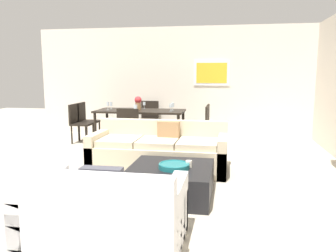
# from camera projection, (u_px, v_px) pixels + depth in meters

# --- Properties ---
(ground_plane) EXTENTS (18.00, 18.00, 0.00)m
(ground_plane) POSITION_uv_depth(u_px,v_px,m) (159.00, 176.00, 5.26)
(ground_plane) COLOR #BCB29E
(back_wall_unit) EXTENTS (8.40, 0.09, 2.70)m
(back_wall_unit) POSITION_uv_depth(u_px,v_px,m) (200.00, 82.00, 8.43)
(back_wall_unit) COLOR silver
(back_wall_unit) RESTS_ON ground
(sofa_beige) EXTENTS (2.19, 0.90, 0.78)m
(sofa_beige) POSITION_uv_depth(u_px,v_px,m) (159.00, 152.00, 5.55)
(sofa_beige) COLOR beige
(sofa_beige) RESTS_ON ground
(loveseat_white) EXTENTS (1.42, 0.90, 0.78)m
(loveseat_white) POSITION_uv_depth(u_px,v_px,m) (104.00, 215.00, 3.10)
(loveseat_white) COLOR white
(loveseat_white) RESTS_ON ground
(coffee_table) EXTENTS (1.06, 1.09, 0.38)m
(coffee_table) POSITION_uv_depth(u_px,v_px,m) (170.00, 181.00, 4.38)
(coffee_table) COLOR black
(coffee_table) RESTS_ON ground
(decorative_bowl) EXTENTS (0.39, 0.39, 0.07)m
(decorative_bowl) POSITION_uv_depth(u_px,v_px,m) (174.00, 166.00, 4.27)
(decorative_bowl) COLOR #19666B
(decorative_bowl) RESTS_ON coffee_table
(candle_jar) EXTENTS (0.08, 0.08, 0.09)m
(candle_jar) POSITION_uv_depth(u_px,v_px,m) (189.00, 164.00, 4.33)
(candle_jar) COLOR silver
(candle_jar) RESTS_ON coffee_table
(dining_table) EXTENTS (1.97, 0.87, 0.75)m
(dining_table) POSITION_uv_depth(u_px,v_px,m) (140.00, 113.00, 7.63)
(dining_table) COLOR black
(dining_table) RESTS_ON ground
(dining_chair_right_near) EXTENTS (0.44, 0.44, 0.88)m
(dining_chair_right_near) POSITION_uv_depth(u_px,v_px,m) (201.00, 124.00, 7.22)
(dining_chair_right_near) COLOR black
(dining_chair_right_near) RESTS_ON ground
(dining_chair_left_near) EXTENTS (0.44, 0.44, 0.88)m
(dining_chair_left_near) POSITION_uv_depth(u_px,v_px,m) (79.00, 121.00, 7.71)
(dining_chair_left_near) COLOR black
(dining_chair_left_near) RESTS_ON ground
(dining_chair_right_far) EXTENTS (0.44, 0.44, 0.88)m
(dining_chair_right_far) POSITION_uv_depth(u_px,v_px,m) (203.00, 121.00, 7.60)
(dining_chair_right_far) COLOR black
(dining_chair_right_far) RESTS_ON ground
(dining_chair_head) EXTENTS (0.44, 0.44, 0.88)m
(dining_chair_head) POSITION_uv_depth(u_px,v_px,m) (149.00, 116.00, 8.47)
(dining_chair_head) COLOR black
(dining_chair_head) RESTS_ON ground
(dining_chair_left_far) EXTENTS (0.44, 0.44, 0.88)m
(dining_chair_left_far) POSITION_uv_depth(u_px,v_px,m) (86.00, 118.00, 8.09)
(dining_chair_left_far) COLOR black
(dining_chair_left_far) RESTS_ON ground
(dining_chair_foot) EXTENTS (0.44, 0.44, 0.88)m
(dining_chair_foot) POSITION_uv_depth(u_px,v_px,m) (129.00, 127.00, 6.84)
(dining_chair_foot) COLOR black
(dining_chair_foot) RESTS_ON ground
(wine_glass_left_far) EXTENTS (0.06, 0.06, 0.16)m
(wine_glass_left_far) POSITION_uv_depth(u_px,v_px,m) (111.00, 104.00, 7.83)
(wine_glass_left_far) COLOR silver
(wine_glass_left_far) RESTS_ON dining_table
(wine_glass_head) EXTENTS (0.06, 0.06, 0.15)m
(wine_glass_head) POSITION_uv_depth(u_px,v_px,m) (144.00, 104.00, 7.97)
(wine_glass_head) COLOR silver
(wine_glass_head) RESTS_ON dining_table
(wine_glass_foot) EXTENTS (0.08, 0.08, 0.16)m
(wine_glass_foot) POSITION_uv_depth(u_px,v_px,m) (136.00, 107.00, 7.24)
(wine_glass_foot) COLOR silver
(wine_glass_foot) RESTS_ON dining_table
(wine_glass_left_near) EXTENTS (0.06, 0.06, 0.18)m
(wine_glass_left_near) POSITION_uv_depth(u_px,v_px,m) (108.00, 104.00, 7.62)
(wine_glass_left_near) COLOR silver
(wine_glass_left_near) RESTS_ON dining_table
(wine_glass_right_near) EXTENTS (0.07, 0.07, 0.16)m
(wine_glass_right_near) POSITION_uv_depth(u_px,v_px,m) (171.00, 106.00, 7.37)
(wine_glass_right_near) COLOR silver
(wine_glass_right_near) RESTS_ON dining_table
(wine_glass_right_far) EXTENTS (0.08, 0.08, 0.17)m
(wine_glass_right_far) POSITION_uv_depth(u_px,v_px,m) (172.00, 105.00, 7.58)
(wine_glass_right_far) COLOR silver
(wine_glass_right_far) RESTS_ON dining_table
(centerpiece_vase) EXTENTS (0.16, 0.16, 0.31)m
(centerpiece_vase) POSITION_uv_depth(u_px,v_px,m) (138.00, 102.00, 7.65)
(centerpiece_vase) COLOR olive
(centerpiece_vase) RESTS_ON dining_table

